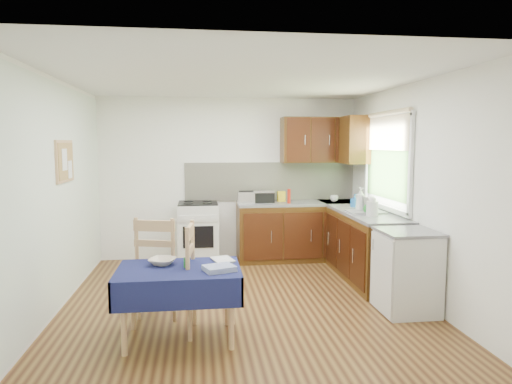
{
  "coord_description": "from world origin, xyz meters",
  "views": [
    {
      "loc": [
        -0.49,
        -5.04,
        1.8
      ],
      "look_at": [
        0.19,
        0.35,
        1.22
      ],
      "focal_mm": 32.0,
      "sensor_mm": 36.0,
      "label": 1
    }
  ],
  "objects": [
    {
      "name": "floor",
      "position": [
        0.0,
        0.0,
        0.0
      ],
      "size": [
        4.2,
        4.2,
        0.0
      ],
      "primitive_type": "plane",
      "color": "#432411",
      "rests_on": "ground"
    },
    {
      "name": "ceiling",
      "position": [
        0.0,
        0.0,
        2.5
      ],
      "size": [
        4.0,
        4.2,
        0.02
      ],
      "primitive_type": "cube",
      "color": "white",
      "rests_on": "wall_back"
    },
    {
      "name": "wall_back",
      "position": [
        0.0,
        2.1,
        1.25
      ],
      "size": [
        4.0,
        0.02,
        2.5
      ],
      "primitive_type": "cube",
      "color": "white",
      "rests_on": "ground"
    },
    {
      "name": "wall_front",
      "position": [
        0.0,
        -2.1,
        1.25
      ],
      "size": [
        4.0,
        0.02,
        2.5
      ],
      "primitive_type": "cube",
      "color": "white",
      "rests_on": "ground"
    },
    {
      "name": "wall_left",
      "position": [
        -2.0,
        0.0,
        1.25
      ],
      "size": [
        0.02,
        4.2,
        2.5
      ],
      "primitive_type": "cube",
      "color": "white",
      "rests_on": "ground"
    },
    {
      "name": "wall_right",
      "position": [
        2.0,
        0.0,
        1.25
      ],
      "size": [
        0.02,
        4.2,
        2.5
      ],
      "primitive_type": "cube",
      "color": "white",
      "rests_on": "ground"
    },
    {
      "name": "base_cabinets",
      "position": [
        1.36,
        1.26,
        0.43
      ],
      "size": [
        1.9,
        2.3,
        0.86
      ],
      "color": "#311A08",
      "rests_on": "ground"
    },
    {
      "name": "worktop_back",
      "position": [
        1.05,
        1.8,
        0.88
      ],
      "size": [
        1.9,
        0.6,
        0.04
      ],
      "primitive_type": "cube",
      "color": "slate",
      "rests_on": "base_cabinets"
    },
    {
      "name": "worktop_right",
      "position": [
        1.7,
        0.65,
        0.88
      ],
      "size": [
        0.6,
        1.7,
        0.04
      ],
      "primitive_type": "cube",
      "color": "slate",
      "rests_on": "base_cabinets"
    },
    {
      "name": "worktop_corner",
      "position": [
        1.7,
        1.8,
        0.88
      ],
      "size": [
        0.6,
        0.6,
        0.04
      ],
      "primitive_type": "cube",
      "color": "slate",
      "rests_on": "base_cabinets"
    },
    {
      "name": "splashback",
      "position": [
        0.65,
        2.08,
        1.2
      ],
      "size": [
        2.7,
        0.02,
        0.6
      ],
      "primitive_type": "cube",
      "color": "beige",
      "rests_on": "wall_back"
    },
    {
      "name": "upper_cabinets",
      "position": [
        1.52,
        1.8,
        1.85
      ],
      "size": [
        1.2,
        0.85,
        0.7
      ],
      "color": "#311A08",
      "rests_on": "wall_back"
    },
    {
      "name": "stove",
      "position": [
        -0.5,
        1.8,
        0.46
      ],
      "size": [
        0.6,
        0.61,
        0.92
      ],
      "color": "silver",
      "rests_on": "ground"
    },
    {
      "name": "window",
      "position": [
        1.97,
        0.7,
        1.65
      ],
      "size": [
        0.04,
        1.48,
        1.26
      ],
      "color": "#345824",
      "rests_on": "wall_right"
    },
    {
      "name": "fridge",
      "position": [
        1.7,
        -0.55,
        0.44
      ],
      "size": [
        0.58,
        0.6,
        0.89
      ],
      "color": "silver",
      "rests_on": "ground"
    },
    {
      "name": "corkboard",
      "position": [
        -1.97,
        0.3,
        1.6
      ],
      "size": [
        0.04,
        0.62,
        0.47
      ],
      "color": "tan",
      "rests_on": "wall_left"
    },
    {
      "name": "dining_table",
      "position": [
        -0.68,
        -0.94,
        0.56
      ],
      "size": [
        1.11,
        0.75,
        0.67
      ],
      "rotation": [
        0.0,
        0.0,
        -0.23
      ],
      "color": "#111040",
      "rests_on": "ground"
    },
    {
      "name": "chair_far",
      "position": [
        -0.89,
        -0.33,
        0.56
      ],
      "size": [
        0.58,
        0.58,
        1.06
      ],
      "rotation": [
        0.0,
        0.0,
        2.87
      ],
      "color": "tan",
      "rests_on": "ground"
    },
    {
      "name": "chair_near",
      "position": [
        -0.43,
        -0.82,
        0.56
      ],
      "size": [
        0.51,
        0.51,
        1.06
      ],
      "rotation": [
        0.0,
        0.0,
        1.46
      ],
      "color": "tan",
      "rests_on": "ground"
    },
    {
      "name": "toaster",
      "position": [
        0.22,
        1.73,
        0.99
      ],
      "size": [
        0.25,
        0.16,
        0.19
      ],
      "rotation": [
        0.0,
        0.0,
        0.33
      ],
      "color": "silver",
      "rests_on": "worktop_back"
    },
    {
      "name": "sandwich_press",
      "position": [
        0.49,
        1.84,
        0.99
      ],
      "size": [
        0.32,
        0.28,
        0.19
      ],
      "rotation": [
        0.0,
        0.0,
        -0.01
      ],
      "color": "black",
      "rests_on": "worktop_back"
    },
    {
      "name": "sauce_bottle",
      "position": [
        0.86,
        1.65,
        1.01
      ],
      "size": [
        0.05,
        0.05,
        0.22
      ],
      "primitive_type": "cylinder",
      "color": "red",
      "rests_on": "worktop_back"
    },
    {
      "name": "yellow_packet",
      "position": [
        0.79,
        1.88,
        0.98
      ],
      "size": [
        0.14,
        0.12,
        0.16
      ],
      "primitive_type": "cube",
      "rotation": [
        0.0,
        0.0,
        0.43
      ],
      "color": "yellow",
      "rests_on": "worktop_back"
    },
    {
      "name": "dish_rack",
      "position": [
        1.67,
        0.62,
        0.93
      ],
      "size": [
        0.46,
        0.35,
        0.22
      ],
      "rotation": [
        0.0,
        0.0,
        -0.29
      ],
      "color": "gray",
      "rests_on": "worktop_right"
    },
    {
      "name": "kettle",
      "position": [
        1.64,
        0.32,
        1.01
      ],
      "size": [
        0.15,
        0.15,
        0.25
      ],
      "color": "silver",
      "rests_on": "worktop_right"
    },
    {
      "name": "cup",
      "position": [
        1.6,
        1.75,
        0.95
      ],
      "size": [
        0.15,
        0.15,
        0.1
      ],
      "primitive_type": "imported",
      "rotation": [
        0.0,
        0.0,
        0.17
      ],
      "color": "white",
      "rests_on": "worktop_back"
    },
    {
      "name": "soap_bottle_a",
      "position": [
        1.64,
        0.74,
        1.06
      ],
      "size": [
        0.16,
        0.16,
        0.32
      ],
      "primitive_type": "imported",
      "rotation": [
        0.0,
        0.0,
        0.44
      ],
      "color": "silver",
      "rests_on": "worktop_right"
    },
    {
      "name": "soap_bottle_b",
      "position": [
        1.7,
        1.13,
        0.99
      ],
      "size": [
        0.11,
        0.11,
        0.18
      ],
      "primitive_type": "imported",
      "rotation": [
        0.0,
        0.0,
        2.12
      ],
      "color": "#1D59AB",
      "rests_on": "worktop_right"
    },
    {
      "name": "soap_bottle_c",
      "position": [
        1.68,
        0.54,
        0.99
      ],
      "size": [
        0.18,
        0.18,
        0.17
      ],
      "primitive_type": "imported",
      "rotation": [
        0.0,
        0.0,
        3.66
      ],
      "color": "#227E2B",
      "rests_on": "worktop_right"
    },
    {
      "name": "plate_bowl",
      "position": [
        -0.83,
        -0.79,
        0.7
      ],
      "size": [
        0.31,
        0.31,
        0.06
      ],
      "primitive_type": "imported",
      "rotation": [
        0.0,
        0.0,
        -0.37
      ],
      "color": "beige",
      "rests_on": "dining_table"
    },
    {
      "name": "book",
      "position": [
        -0.35,
        -0.75,
        0.68
      ],
      "size": [
        0.24,
        0.29,
        0.02
      ],
      "primitive_type": "imported",
      "rotation": [
        0.0,
        0.0,
        0.27
      ],
      "color": "white",
      "rests_on": "dining_table"
    },
    {
      "name": "spice_jar",
      "position": [
        -0.61,
        -0.92,
        0.72
      ],
      "size": [
        0.04,
        0.04,
        0.09
      ],
      "primitive_type": "cylinder",
      "color": "#24842B",
      "rests_on": "dining_table"
    },
    {
      "name": "tea_towel",
      "position": [
        -0.32,
        -1.07,
        0.69
      ],
      "size": [
        0.32,
        0.28,
        0.05
      ],
      "primitive_type": "cube",
      "rotation": [
        0.0,
        0.0,
        0.34
      ],
      "color": "#283F92",
      "rests_on": "dining_table"
    }
  ]
}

